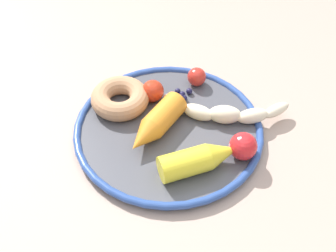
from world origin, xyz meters
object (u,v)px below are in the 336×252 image
Objects in this scene: carrot_yellow at (200,159)px; donut at (120,98)px; blueberry_pile at (181,96)px; tomato_far at (153,91)px; dining_table at (185,163)px; banana at (225,113)px; carrot_orange at (156,124)px; tomato_near at (197,77)px; plate at (168,127)px; tomato_mid at (243,146)px.

carrot_yellow is 1.31× the size of donut.
blueberry_pile is 0.05m from tomato_far.
dining_table is 0.13m from banana.
banana is 1.83× the size of carrot_orange.
donut is at bearing -77.43° from tomato_near.
donut is (-0.07, -0.05, -0.00)m from carrot_orange.
donut is at bearing -123.41° from dining_table.
dining_table is at bearing -1.61° from blueberry_pile.
carrot_yellow reaches higher than tomato_far.
banana reaches higher than blueberry_pile.
carrot_yellow is 3.88× the size of tomato_near.
dining_table is 3.89× the size of plate.
carrot_orange is 0.14m from tomato_mid.
banana is at bearing 91.11° from plate.
tomato_mid reaches higher than carrot_orange.
plate is 0.10m from carrot_yellow.
carrot_yellow reaches higher than banana.
banana is at bearing 70.09° from donut.
plate is 9.23× the size of tomato_near.
tomato_mid reaches higher than blueberry_pile.
plate reaches higher than dining_table.
tomato_mid is (0.07, 0.07, 0.12)m from dining_table.
tomato_far is (-0.07, -0.04, 0.12)m from dining_table.
blueberry_pile is (-0.06, 0.03, 0.01)m from plate.
plate is 3.13× the size of donut.
banana is at bearing 49.07° from blueberry_pile.
carrot_orange is 0.08m from tomato_far.
tomato_mid is at bearing 10.59° from tomato_near.
banana is at bearing 145.84° from carrot_yellow.
donut is (-0.06, -0.07, 0.02)m from plate.
donut reaches higher than blueberry_pile.
tomato_far is (-0.16, -0.05, -0.00)m from carrot_yellow.
blueberry_pile is at bearing 178.39° from dining_table.
carrot_yellow is at bearing 33.83° from donut.
dining_table is 10.26× the size of carrot_orange.
carrot_orange is at bearing -62.15° from plate.
tomato_near is (-0.03, 0.14, 0.00)m from donut.
donut and tomato_near have the same top height.
blueberry_pile is 0.15m from tomato_mid.
donut is 1.93× the size of blueberry_pile.
carrot_orange is 3.04× the size of tomato_far.
carrot_yellow is 2.54× the size of blueberry_pile.
carrot_orange is at bearing -37.95° from blueberry_pile.
dining_table is 0.17m from donut.
tomato_near is at bearing -169.41° from tomato_mid.
blueberry_pile is 1.19× the size of tomato_mid.
carrot_yellow reaches higher than blueberry_pile.
dining_table is at bearing -137.01° from tomato_mid.
banana is at bearing 16.90° from tomato_near.
tomato_far is at bearing -167.75° from plate.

